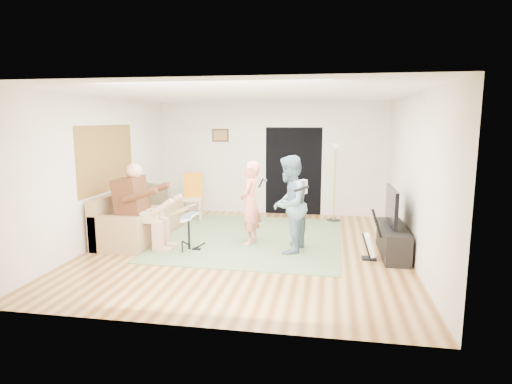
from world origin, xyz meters
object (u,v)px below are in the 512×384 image
guitar_spare (370,245)px  drum_kit (189,234)px  guitarist (289,205)px  torchiere_lamp (335,169)px  tv_cabinet (393,241)px  dining_chair (193,203)px  singer (250,203)px  sofa (136,222)px  television (392,206)px

guitar_spare → drum_kit: bearing=-179.8°
guitar_spare → guitarist: bearing=172.6°
drum_kit → torchiere_lamp: 3.80m
guitar_spare → tv_cabinet: size_ratio=0.61×
dining_chair → singer: bearing=-57.5°
sofa → singer: (2.29, -0.09, 0.47)m
singer → dining_chair: (-1.66, 1.73, -0.39)m
guitar_spare → torchiere_lamp: 2.90m
singer → tv_cabinet: 2.57m
torchiere_lamp → television: torchiere_lamp is taller
sofa → drum_kit: (1.30, -0.65, -0.02)m
guitar_spare → dining_chair: dining_chair is taller
tv_cabinet → guitarist: bearing=-175.7°
torchiere_lamp → television: size_ratio=1.60×
drum_kit → dining_chair: (-0.67, 2.29, 0.10)m
drum_kit → singer: bearing=29.6°
drum_kit → tv_cabinet: (3.50, 0.32, -0.03)m
sofa → dining_chair: 1.76m
tv_cabinet → torchiere_lamp: bearing=112.3°
sofa → guitarist: guitarist is taller
drum_kit → guitarist: bearing=6.1°
sofa → singer: singer is taller
singer → guitarist: size_ratio=0.91×
tv_cabinet → television: (-0.05, 0.00, 0.60)m
dining_chair → sofa: bearing=-122.4°
sofa → television: 4.79m
drum_kit → guitar_spare: 3.10m
sofa → torchiere_lamp: torchiere_lamp is taller
dining_chair → television: size_ratio=0.97×
sofa → television: television is taller
drum_kit → singer: size_ratio=0.42×
guitarist → tv_cabinet: size_ratio=1.20×
guitar_spare → television: 0.77m
sofa → torchiere_lamp: 4.43m
torchiere_lamp → tv_cabinet: 2.73m
drum_kit → torchiere_lamp: (2.53, 2.68, 0.91)m
tv_cabinet → television: television is taller
singer → guitarist: (0.75, -0.38, 0.07)m
guitarist → television: size_ratio=1.54×
guitarist → tv_cabinet: (1.76, 0.13, -0.59)m
sofa → guitar_spare: (4.40, -0.64, -0.06)m
drum_kit → television: size_ratio=0.59×
dining_chair → guitarist: bearing=-52.5°
sofa → dining_chair: dining_chair is taller
sofa → tv_cabinet: sofa is taller
torchiere_lamp → dining_chair: 3.32m
drum_kit → guitarist: guitarist is taller
guitarist → guitar_spare: guitarist is taller
guitar_spare → dining_chair: 4.40m
drum_kit → dining_chair: dining_chair is taller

